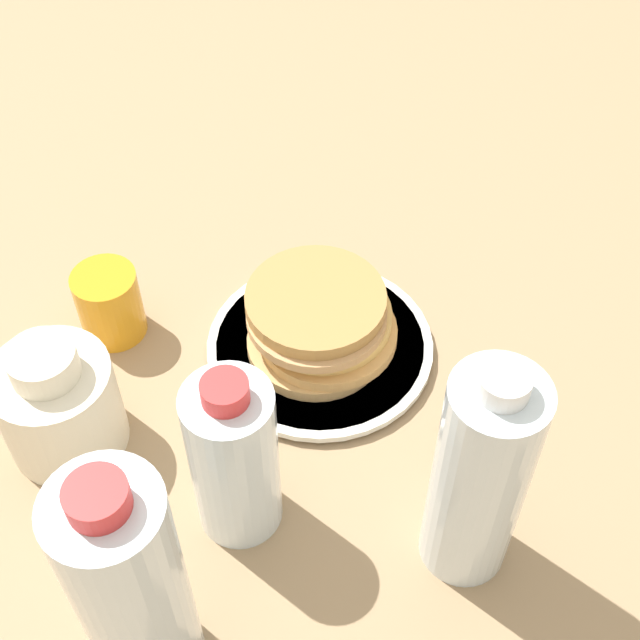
{
  "coord_description": "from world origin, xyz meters",
  "views": [
    {
      "loc": [
        0.54,
        -0.18,
        0.69
      ],
      "look_at": [
        0.03,
        0.03,
        0.05
      ],
      "focal_mm": 50.0,
      "sensor_mm": 36.0,
      "label": 1
    }
  ],
  "objects_px": {
    "plate": "(320,346)",
    "water_bottle_mid": "(234,459)",
    "pancake_stack": "(320,321)",
    "water_bottle_far": "(479,478)",
    "water_bottle_near": "(132,589)",
    "juice_glass": "(109,304)",
    "cream_jug": "(58,404)"
  },
  "relations": [
    {
      "from": "water_bottle_near",
      "to": "pancake_stack",
      "type": "bearing_deg",
      "value": 135.03
    },
    {
      "from": "plate",
      "to": "water_bottle_near",
      "type": "xyz_separation_m",
      "value": [
        0.23,
        -0.23,
        0.11
      ]
    },
    {
      "from": "pancake_stack",
      "to": "cream_jug",
      "type": "bearing_deg",
      "value": -87.71
    },
    {
      "from": "plate",
      "to": "water_bottle_mid",
      "type": "relative_size",
      "value": 1.21
    },
    {
      "from": "water_bottle_far",
      "to": "water_bottle_mid",
      "type": "bearing_deg",
      "value": -122.32
    },
    {
      "from": "juice_glass",
      "to": "cream_jug",
      "type": "xyz_separation_m",
      "value": [
        0.11,
        -0.07,
        0.02
      ]
    },
    {
      "from": "plate",
      "to": "cream_jug",
      "type": "distance_m",
      "value": 0.25
    },
    {
      "from": "plate",
      "to": "pancake_stack",
      "type": "distance_m",
      "value": 0.04
    },
    {
      "from": "juice_glass",
      "to": "water_bottle_far",
      "type": "height_order",
      "value": "water_bottle_far"
    },
    {
      "from": "plate",
      "to": "water_bottle_near",
      "type": "relative_size",
      "value": 0.89
    },
    {
      "from": "juice_glass",
      "to": "water_bottle_mid",
      "type": "relative_size",
      "value": 0.42
    },
    {
      "from": "cream_jug",
      "to": "water_bottle_far",
      "type": "xyz_separation_m",
      "value": [
        0.23,
        0.28,
        0.06
      ]
    },
    {
      "from": "plate",
      "to": "water_bottle_near",
      "type": "height_order",
      "value": "water_bottle_near"
    },
    {
      "from": "plate",
      "to": "pancake_stack",
      "type": "xyz_separation_m",
      "value": [
        -0.0,
        0.0,
        0.04
      ]
    },
    {
      "from": "plate",
      "to": "juice_glass",
      "type": "bearing_deg",
      "value": -120.09
    },
    {
      "from": "cream_jug",
      "to": "pancake_stack",
      "type": "bearing_deg",
      "value": 92.29
    },
    {
      "from": "juice_glass",
      "to": "cream_jug",
      "type": "relative_size",
      "value": 0.61
    },
    {
      "from": "water_bottle_far",
      "to": "juice_glass",
      "type": "bearing_deg",
      "value": -148.51
    },
    {
      "from": "water_bottle_mid",
      "to": "water_bottle_near",
      "type": "bearing_deg",
      "value": -47.84
    },
    {
      "from": "juice_glass",
      "to": "water_bottle_mid",
      "type": "xyz_separation_m",
      "value": [
        0.24,
        0.05,
        0.05
      ]
    },
    {
      "from": "cream_jug",
      "to": "water_bottle_far",
      "type": "height_order",
      "value": "water_bottle_far"
    },
    {
      "from": "cream_jug",
      "to": "water_bottle_near",
      "type": "distance_m",
      "value": 0.23
    },
    {
      "from": "cream_jug",
      "to": "water_bottle_far",
      "type": "bearing_deg",
      "value": 50.44
    },
    {
      "from": "pancake_stack",
      "to": "cream_jug",
      "type": "distance_m",
      "value": 0.25
    },
    {
      "from": "juice_glass",
      "to": "water_bottle_far",
      "type": "relative_size",
      "value": 0.32
    },
    {
      "from": "pancake_stack",
      "to": "water_bottle_far",
      "type": "xyz_separation_m",
      "value": [
        0.24,
        0.03,
        0.07
      ]
    },
    {
      "from": "water_bottle_near",
      "to": "cream_jug",
      "type": "bearing_deg",
      "value": -175.02
    },
    {
      "from": "cream_jug",
      "to": "water_bottle_mid",
      "type": "relative_size",
      "value": 0.68
    },
    {
      "from": "pancake_stack",
      "to": "water_bottle_near",
      "type": "relative_size",
      "value": 0.59
    },
    {
      "from": "pancake_stack",
      "to": "plate",
      "type": "bearing_deg",
      "value": -12.62
    },
    {
      "from": "pancake_stack",
      "to": "water_bottle_mid",
      "type": "height_order",
      "value": "water_bottle_mid"
    },
    {
      "from": "water_bottle_far",
      "to": "pancake_stack",
      "type": "bearing_deg",
      "value": -172.96
    }
  ]
}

